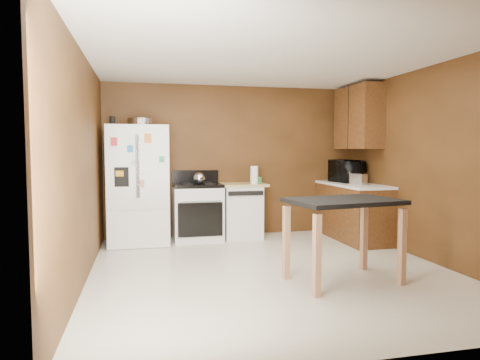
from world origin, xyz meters
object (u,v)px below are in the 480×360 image
object	(u,v)px
microwave	(346,172)
dishwasher	(241,210)
refrigerator	(138,185)
gas_range	(198,211)
island	(343,212)
roasting_pan	(142,122)
paper_towel	(254,175)
pen_cup	(112,121)
kettle	(199,178)
green_canister	(259,180)
toaster	(358,179)

from	to	relation	value
microwave	dishwasher	xyz separation A→B (m)	(-1.73, 0.25, -0.61)
refrigerator	gas_range	xyz separation A→B (m)	(0.91, 0.06, -0.44)
refrigerator	island	xyz separation A→B (m)	(2.17, -2.46, -0.14)
roasting_pan	paper_towel	xyz separation A→B (m)	(1.75, -0.08, -0.82)
pen_cup	kettle	world-z (taller)	pen_cup
green_canister	island	xyz separation A→B (m)	(0.23, -2.60, -0.18)
roasting_pan	gas_range	world-z (taller)	roasting_pan
paper_towel	roasting_pan	bearing A→B (deg)	177.32
roasting_pan	gas_range	distance (m)	1.63
kettle	toaster	bearing A→B (deg)	-15.37
toaster	refrigerator	size ratio (longest dim) A/B	0.13
refrigerator	dishwasher	xyz separation A→B (m)	(1.63, 0.09, -0.45)
paper_towel	dishwasher	xyz separation A→B (m)	(-0.18, 0.14, -0.58)
paper_towel	green_canister	distance (m)	0.25
paper_towel	green_canister	xyz separation A→B (m)	(0.13, 0.20, -0.09)
roasting_pan	island	distance (m)	3.44
refrigerator	kettle	bearing A→B (deg)	-2.90
refrigerator	island	size ratio (longest dim) A/B	1.45
pen_cup	refrigerator	xyz separation A→B (m)	(0.35, 0.10, -0.96)
roasting_pan	kettle	size ratio (longest dim) A/B	2.34
roasting_pan	pen_cup	distance (m)	0.44
green_canister	dishwasher	bearing A→B (deg)	-169.85
paper_towel	green_canister	bearing A→B (deg)	56.46
green_canister	toaster	distance (m)	1.59
paper_towel	kettle	bearing A→B (deg)	179.48
pen_cup	microwave	world-z (taller)	pen_cup
toaster	dishwasher	size ratio (longest dim) A/B	0.26
roasting_pan	dishwasher	size ratio (longest dim) A/B	0.48
pen_cup	refrigerator	bearing A→B (deg)	16.09
paper_towel	island	world-z (taller)	paper_towel
gas_range	kettle	bearing A→B (deg)	-82.14
gas_range	refrigerator	bearing A→B (deg)	-176.19
island	microwave	bearing A→B (deg)	62.67
kettle	toaster	size ratio (longest dim) A/B	0.78
refrigerator	toaster	bearing A→B (deg)	-11.97
pen_cup	toaster	distance (m)	3.80
pen_cup	dishwasher	size ratio (longest dim) A/B	0.14
gas_range	island	xyz separation A→B (m)	(1.26, -2.52, 0.30)
refrigerator	gas_range	distance (m)	1.01
toaster	island	size ratio (longest dim) A/B	0.19
dishwasher	island	distance (m)	2.62
refrigerator	dishwasher	distance (m)	1.69
microwave	island	world-z (taller)	microwave
roasting_pan	paper_towel	bearing A→B (deg)	-2.68
roasting_pan	island	size ratio (longest dim) A/B	0.35
green_canister	island	world-z (taller)	green_canister
gas_range	dishwasher	size ratio (longest dim) A/B	1.24
green_canister	dishwasher	distance (m)	0.58
paper_towel	gas_range	world-z (taller)	paper_towel
roasting_pan	toaster	bearing A→B (deg)	-12.64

